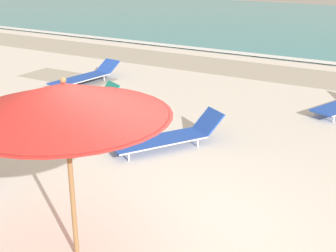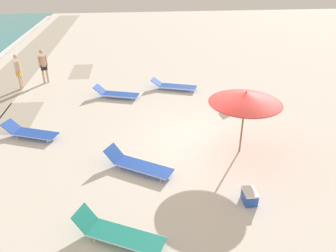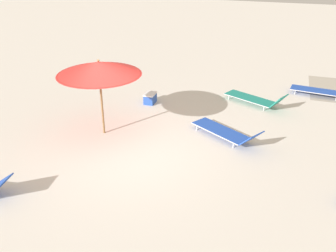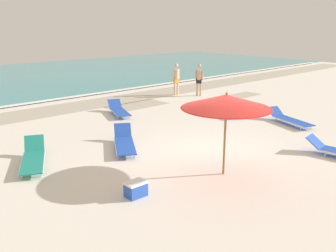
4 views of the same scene
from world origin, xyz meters
TOP-DOWN VIEW (x-y plane):
  - ground_plane at (0.00, 0.01)m, footprint 60.00×60.00m
  - beach_umbrella at (-0.69, -0.97)m, footprint 2.38×2.38m
  - sun_lounger_under_umbrella at (-5.84, 5.44)m, footprint 0.91×2.37m
  - sun_lounger_beside_umbrella at (-1.43, 2.58)m, footprint 1.70×2.22m
  - sun_lounger_mid_beach_pair_b at (-4.26, 3.13)m, footprint 1.52×2.25m
  - cooler_box at (-3.28, -0.44)m, footprint 0.50×0.36m

SIDE VIEW (x-z plane):
  - ground_plane at x=0.00m, z-range -0.16..0.00m
  - cooler_box at x=-3.28m, z-range 0.00..0.37m
  - sun_lounger_under_umbrella at x=-5.84m, z-range -0.04..0.45m
  - sun_lounger_beside_umbrella at x=-1.43m, z-range -0.08..0.50m
  - sun_lounger_mid_beach_pair_b at x=-4.26m, z-range -0.09..0.52m
  - beach_umbrella at x=-0.69m, z-range 0.88..3.15m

